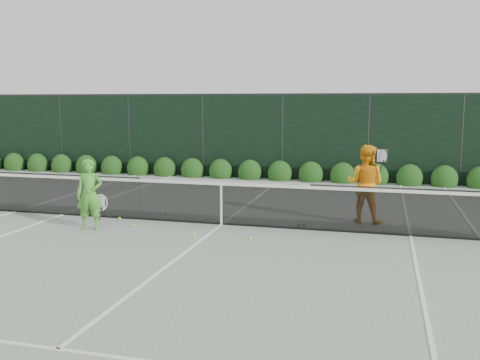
# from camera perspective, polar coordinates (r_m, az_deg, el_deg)

# --- Properties ---
(ground) EXTENTS (80.00, 80.00, 0.00)m
(ground) POSITION_cam_1_polar(r_m,az_deg,el_deg) (12.22, -1.99, -4.78)
(ground) COLOR gray
(ground) RESTS_ON ground
(tennis_net) EXTENTS (12.90, 0.10, 1.07)m
(tennis_net) POSITION_cam_1_polar(r_m,az_deg,el_deg) (12.11, -2.11, -2.33)
(tennis_net) COLOR black
(tennis_net) RESTS_ON ground
(player_woman) EXTENTS (0.67, 0.52, 1.55)m
(player_woman) POSITION_cam_1_polar(r_m,az_deg,el_deg) (12.09, -15.74, -1.50)
(player_woman) COLOR green
(player_woman) RESTS_ON ground
(player_man) EXTENTS (1.01, 0.87, 1.80)m
(player_man) POSITION_cam_1_polar(r_m,az_deg,el_deg) (12.63, 13.23, -0.39)
(player_man) COLOR orange
(player_man) RESTS_ON ground
(court_lines) EXTENTS (11.03, 23.83, 0.01)m
(court_lines) POSITION_cam_1_polar(r_m,az_deg,el_deg) (12.22, -1.99, -4.75)
(court_lines) COLOR white
(court_lines) RESTS_ON ground
(windscreen_fence) EXTENTS (32.00, 21.07, 3.06)m
(windscreen_fence) POSITION_cam_1_polar(r_m,az_deg,el_deg) (9.42, -6.83, 0.59)
(windscreen_fence) COLOR black
(windscreen_fence) RESTS_ON ground
(hedge_row) EXTENTS (31.66, 0.65, 0.94)m
(hedge_row) POSITION_cam_1_polar(r_m,az_deg,el_deg) (19.02, 4.27, 0.68)
(hedge_row) COLOR #183A0F
(hedge_row) RESTS_ON ground
(tennis_balls) EXTENTS (4.39, 1.87, 0.07)m
(tennis_balls) POSITION_cam_1_polar(r_m,az_deg,el_deg) (12.03, -3.49, -4.83)
(tennis_balls) COLOR #D1F436
(tennis_balls) RESTS_ON ground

